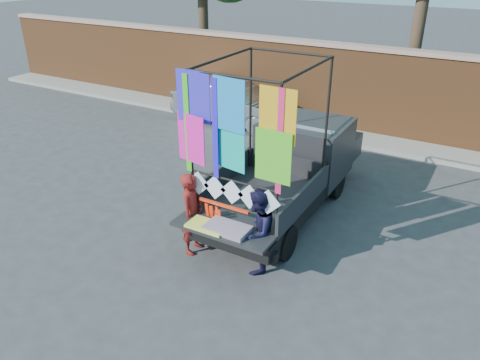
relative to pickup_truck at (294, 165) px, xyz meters
The scene contains 8 objects.
ground 2.20m from the pickup_truck, 88.60° to the right, with size 90.00×90.00×0.00m, color #38383A.
brick_wall 4.99m from the pickup_truck, 89.43° to the left, with size 30.00×0.45×2.61m.
curb 4.34m from the pickup_truck, 89.33° to the left, with size 30.00×1.20×0.12m, color gray.
pickup_truck is the anchor object (origin of this frame).
sedan 5.32m from the pickup_truck, 135.07° to the left, with size 1.41×4.04×1.33m, color #B8B9BF.
woman 2.85m from the pickup_truck, 105.93° to the right, with size 0.57×0.38×1.57m, color maroon.
man 2.72m from the pickup_truck, 79.13° to the right, with size 0.76×0.59×1.56m, color #151433.
streamer_bundle 2.73m from the pickup_truck, 95.12° to the right, with size 0.99×0.06×0.68m.
Camera 1 is at (3.54, -6.59, 5.05)m, focal length 35.00 mm.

